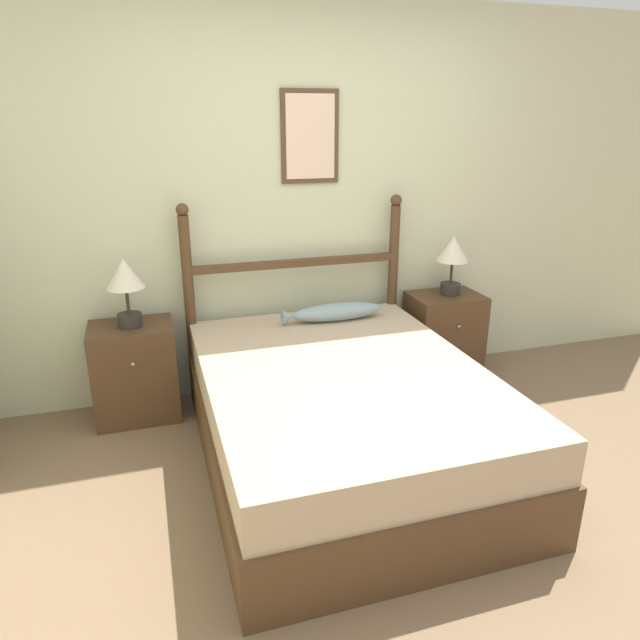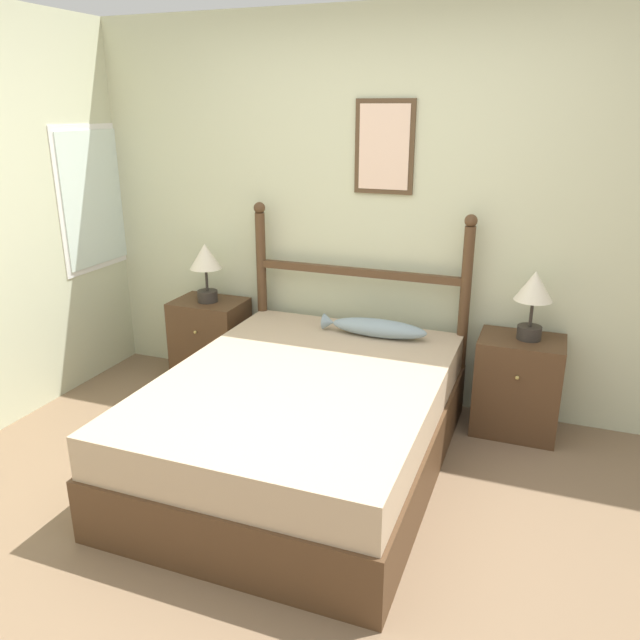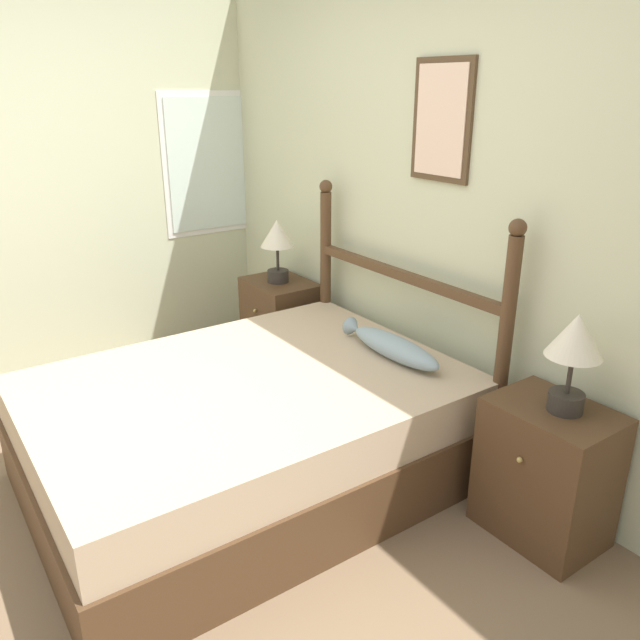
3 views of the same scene
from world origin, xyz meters
TOP-DOWN VIEW (x-y plane):
  - ground_plane at (0.00, 0.00)m, footprint 16.00×16.00m
  - wall_back at (-0.00, 1.73)m, footprint 6.40×0.08m
  - bed at (-0.14, 0.62)m, footprint 1.50×2.02m
  - headboard at (-0.14, 1.60)m, footprint 1.51×0.08m
  - nightstand_left at (-1.23, 1.48)m, footprint 0.51×0.40m
  - nightstand_right at (0.95, 1.48)m, footprint 0.51×0.40m
  - table_lamp_left at (-1.23, 1.47)m, footprint 0.22×0.22m
  - table_lamp_right at (0.98, 1.49)m, footprint 0.22×0.22m
  - fish_pillow at (0.06, 1.37)m, footprint 0.69×0.15m

SIDE VIEW (x-z plane):
  - ground_plane at x=0.00m, z-range 0.00..0.00m
  - bed at x=-0.14m, z-range 0.00..0.55m
  - nightstand_left at x=-1.23m, z-range 0.00..0.62m
  - nightstand_right at x=0.95m, z-range 0.00..0.62m
  - fish_pillow at x=0.06m, z-range 0.56..0.67m
  - headboard at x=-0.14m, z-range 0.06..1.40m
  - table_lamp_left at x=-1.23m, z-range 0.69..1.12m
  - table_lamp_right at x=0.98m, z-range 0.69..1.12m
  - wall_back at x=0.00m, z-range 0.00..2.55m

